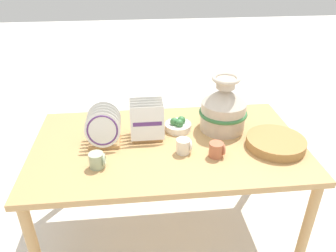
# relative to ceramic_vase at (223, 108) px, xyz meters

# --- Properties ---
(ground_plane) EXTENTS (14.00, 14.00, 0.00)m
(ground_plane) POSITION_rel_ceramic_vase_xyz_m (-0.35, -0.13, -0.87)
(ground_plane) COLOR silver
(display_table) EXTENTS (1.54, 0.88, 0.73)m
(display_table) POSITION_rel_ceramic_vase_xyz_m (-0.35, -0.13, -0.22)
(display_table) COLOR tan
(display_table) RESTS_ON ground_plane
(ceramic_vase) EXTENTS (0.29, 0.29, 0.34)m
(ceramic_vase) POSITION_rel_ceramic_vase_xyz_m (0.00, 0.00, 0.00)
(ceramic_vase) COLOR beige
(ceramic_vase) RESTS_ON display_table
(dish_rack_round_plates) EXTENTS (0.19, 0.20, 0.22)m
(dish_rack_round_plates) POSITION_rel_ceramic_vase_xyz_m (-0.71, -0.10, -0.05)
(dish_rack_round_plates) COLOR tan
(dish_rack_round_plates) RESTS_ON display_table
(dish_rack_square_plates) EXTENTS (0.19, 0.20, 0.21)m
(dish_rack_square_plates) POSITION_rel_ceramic_vase_xyz_m (-0.46, -0.04, -0.06)
(dish_rack_square_plates) COLOR tan
(dish_rack_square_plates) RESTS_ON display_table
(wicker_charger_stack) EXTENTS (0.33, 0.33, 0.05)m
(wicker_charger_stack) POSITION_rel_ceramic_vase_xyz_m (0.25, -0.23, -0.12)
(wicker_charger_stack) COLOR #AD7F47
(wicker_charger_stack) RESTS_ON display_table
(mug_sage_glaze) EXTENTS (0.08, 0.08, 0.08)m
(mug_sage_glaze) POSITION_rel_ceramic_vase_xyz_m (-0.73, -0.32, -0.10)
(mug_sage_glaze) COLOR #9EB28E
(mug_sage_glaze) RESTS_ON display_table
(mug_cream_glaze) EXTENTS (0.08, 0.08, 0.08)m
(mug_cream_glaze) POSITION_rel_ceramic_vase_xyz_m (-0.27, -0.23, -0.10)
(mug_cream_glaze) COLOR silver
(mug_cream_glaze) RESTS_ON display_table
(mug_terracotta_glaze) EXTENTS (0.08, 0.08, 0.08)m
(mug_terracotta_glaze) POSITION_rel_ceramic_vase_xyz_m (-0.10, -0.29, -0.10)
(mug_terracotta_glaze) COLOR #B76647
(mug_terracotta_glaze) RESTS_ON display_table
(fruit_bowl) EXTENTS (0.16, 0.16, 0.08)m
(fruit_bowl) POSITION_rel_ceramic_vase_xyz_m (-0.27, 0.02, -0.11)
(fruit_bowl) COLOR white
(fruit_bowl) RESTS_ON display_table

